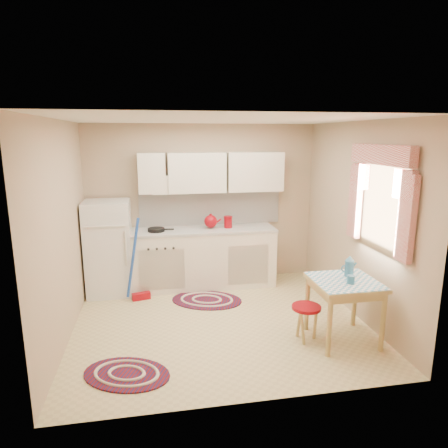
# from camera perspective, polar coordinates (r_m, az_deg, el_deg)

# --- Properties ---
(room_shell) EXTENTS (3.64, 3.60, 2.52)m
(room_shell) POSITION_cam_1_polar(r_m,az_deg,el_deg) (5.01, 0.63, 4.21)
(room_shell) COLOR #CDBC83
(room_shell) RESTS_ON ground
(fridge) EXTENTS (0.65, 0.60, 1.40)m
(fridge) POSITION_cam_1_polar(r_m,az_deg,el_deg) (6.13, -16.10, -3.30)
(fridge) COLOR silver
(fridge) RESTS_ON ground
(broom) EXTENTS (0.30, 0.18, 1.20)m
(broom) POSITION_cam_1_polar(r_m,az_deg,el_deg) (5.79, -11.98, -5.03)
(broom) COLOR #1B45A9
(broom) RESTS_ON ground
(base_cabinets) EXTENTS (2.25, 0.60, 0.88)m
(base_cabinets) POSITION_cam_1_polar(r_m,az_deg,el_deg) (6.26, -3.18, -4.97)
(base_cabinets) COLOR silver
(base_cabinets) RESTS_ON ground
(countertop) EXTENTS (2.27, 0.62, 0.04)m
(countertop) POSITION_cam_1_polar(r_m,az_deg,el_deg) (6.14, -3.23, -0.87)
(countertop) COLOR #B0AEA7
(countertop) RESTS_ON base_cabinets
(frying_pan) EXTENTS (0.27, 0.27, 0.05)m
(frying_pan) POSITION_cam_1_polar(r_m,az_deg,el_deg) (6.04, -9.67, -0.82)
(frying_pan) COLOR black
(frying_pan) RESTS_ON countertop
(red_kettle) EXTENTS (0.23, 0.21, 0.22)m
(red_kettle) POSITION_cam_1_polar(r_m,az_deg,el_deg) (6.13, -1.92, 0.37)
(red_kettle) COLOR maroon
(red_kettle) RESTS_ON countertop
(red_canister) EXTENTS (0.13, 0.13, 0.16)m
(red_canister) POSITION_cam_1_polar(r_m,az_deg,el_deg) (6.18, 0.58, 0.19)
(red_canister) COLOR maroon
(red_canister) RESTS_ON countertop
(table) EXTENTS (0.72, 0.72, 0.72)m
(table) POSITION_cam_1_polar(r_m,az_deg,el_deg) (4.87, 16.64, -11.77)
(table) COLOR tan
(table) RESTS_ON ground
(stool) EXTENTS (0.43, 0.43, 0.42)m
(stool) POSITION_cam_1_polar(r_m,az_deg,el_deg) (4.83, 11.59, -13.68)
(stool) COLOR maroon
(stool) RESTS_ON ground
(coffee_pot) EXTENTS (0.13, 0.11, 0.26)m
(coffee_pot) POSITION_cam_1_polar(r_m,az_deg,el_deg) (4.84, 17.47, -5.77)
(coffee_pot) COLOR #2C6688
(coffee_pot) RESTS_ON table
(mug) EXTENTS (0.09, 0.09, 0.10)m
(mug) POSITION_cam_1_polar(r_m,az_deg,el_deg) (4.64, 17.66, -7.61)
(mug) COLOR #2C6688
(mug) RESTS_ON table
(rug_center) EXTENTS (1.18, 0.97, 0.02)m
(rug_center) POSITION_cam_1_polar(r_m,az_deg,el_deg) (5.84, -2.48, -10.81)
(rug_center) COLOR maroon
(rug_center) RESTS_ON ground
(rug_left) EXTENTS (1.05, 0.89, 0.02)m
(rug_left) POSITION_cam_1_polar(r_m,az_deg,el_deg) (4.33, -13.73, -20.12)
(rug_left) COLOR maroon
(rug_left) RESTS_ON ground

